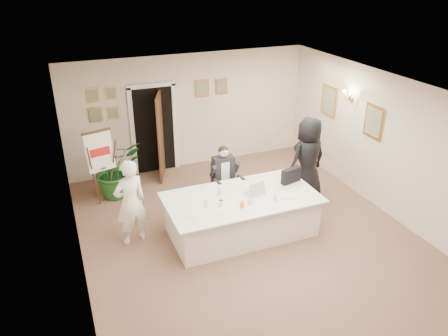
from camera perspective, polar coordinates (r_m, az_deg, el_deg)
name	(u,v)px	position (r m, az deg, el deg)	size (l,w,h in m)	color
floor	(248,235)	(8.42, 3.13, -8.70)	(7.00, 7.00, 0.00)	brown
ceiling	(252,91)	(7.24, 3.66, 10.00)	(6.00, 7.00, 0.02)	white
wall_back	(189,112)	(10.77, -4.61, 7.36)	(6.00, 0.10, 2.80)	beige
wall_front	(385,295)	(5.28, 20.29, -15.34)	(6.00, 0.10, 2.80)	beige
wall_left	(73,200)	(7.10, -19.16, -3.96)	(0.10, 7.00, 2.80)	beige
wall_right	(385,144)	(9.32, 20.34, 2.91)	(0.10, 7.00, 2.80)	beige
doorway	(156,132)	(10.51, -8.84, 4.61)	(1.14, 0.86, 2.20)	black
pictures_back_wall	(156,97)	(10.41, -8.89, 9.10)	(3.40, 0.06, 0.80)	gold
pictures_right_wall	(349,111)	(10.04, 16.07, 7.21)	(0.06, 2.20, 0.80)	gold
wall_sconce	(349,95)	(9.90, 15.99, 9.10)	(0.20, 0.30, 0.24)	gold
conference_table	(241,214)	(8.28, 2.27, -6.09)	(2.83, 1.50, 0.78)	white
seated_man	(224,177)	(8.99, 0.02, -1.21)	(0.59, 0.63, 1.38)	black
flip_chart	(101,171)	(9.44, -15.81, -0.43)	(0.59, 0.43, 1.63)	#30220F
standing_man	(130,203)	(7.98, -12.13, -4.43)	(0.60, 0.39, 1.64)	white
standing_woman	(308,159)	(9.46, 10.88, 1.19)	(0.89, 0.58, 1.83)	black
potted_palm	(114,169)	(9.78, -14.16, -0.12)	(1.14, 0.99, 1.26)	#1C5420
laptop	(254,186)	(8.17, 3.99, -2.40)	(0.34, 0.36, 0.28)	#B7BABC
laptop_bag	(291,175)	(8.63, 8.76, -0.97)	(0.43, 0.12, 0.30)	black
paper_stack	(289,196)	(8.18, 8.43, -3.59)	(0.32, 0.22, 0.03)	white
plate_left	(195,217)	(7.49, -3.84, -6.35)	(0.20, 0.20, 0.01)	white
plate_mid	(223,212)	(7.60, -0.18, -5.75)	(0.20, 0.20, 0.01)	white
plate_near	(248,209)	(7.71, 3.13, -5.31)	(0.24, 0.24, 0.01)	white
glass_a	(206,203)	(7.75, -2.34, -4.59)	(0.07, 0.07, 0.14)	silver
glass_b	(250,202)	(7.79, 3.39, -4.45)	(0.07, 0.07, 0.14)	silver
glass_c	(275,198)	(7.97, 6.74, -3.85)	(0.07, 0.07, 0.14)	silver
glass_d	(220,191)	(8.14, -0.55, -3.01)	(0.07, 0.07, 0.14)	silver
oj_glass	(242,205)	(7.71, 2.38, -4.82)	(0.07, 0.07, 0.13)	orange
steel_jug	(221,203)	(7.77, -0.40, -4.61)	(0.08, 0.08, 0.11)	silver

